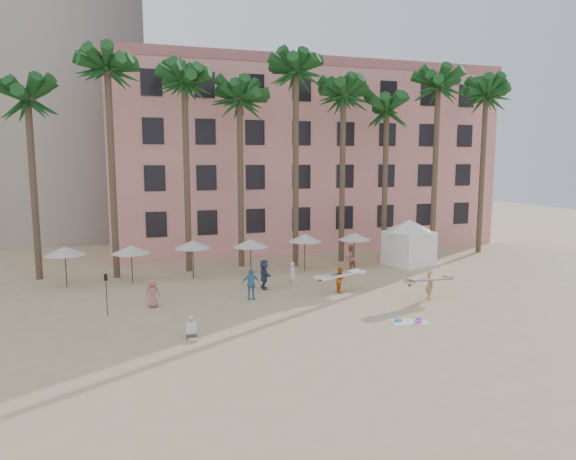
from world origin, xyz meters
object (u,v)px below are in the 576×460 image
Objects in this scene: carrier_yellow at (430,282)px; carrier_white at (340,278)px; cabana at (409,238)px; pink_hotel at (297,160)px.

carrier_yellow reaches higher than carrier_white.
carrier_yellow is 5.26m from carrier_white.
cabana is 1.67× the size of carrier_yellow.
carrier_yellow is at bearing -113.70° from cabana.
pink_hotel reaches higher than cabana.
pink_hotel reaches higher than carrier_white.
carrier_white is (-3.91, -19.89, -7.13)m from pink_hotel.
pink_hotel is 10.64× the size of carrier_yellow.
pink_hotel is 21.49m from carrier_white.
carrier_yellow is 1.06× the size of carrier_white.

